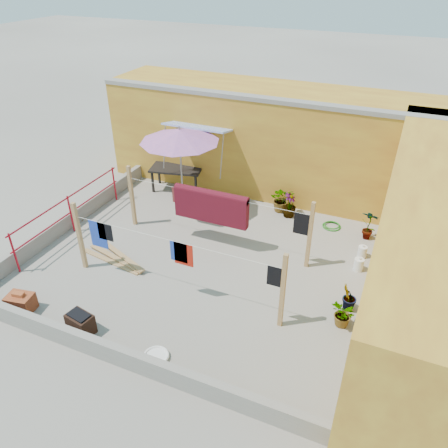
# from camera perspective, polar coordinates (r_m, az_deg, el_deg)

# --- Properties ---
(ground) EXTENTS (80.00, 80.00, 0.00)m
(ground) POSITION_cam_1_polar(r_m,az_deg,el_deg) (11.10, -2.97, -4.66)
(ground) COLOR #9E998E
(ground) RESTS_ON ground
(wall_back) EXTENTS (11.00, 3.27, 3.21)m
(wall_back) POSITION_cam_1_polar(r_m,az_deg,el_deg) (14.05, 7.29, 10.77)
(wall_back) COLOR gold
(wall_back) RESTS_ON ground
(wall_right) EXTENTS (2.40, 9.00, 3.20)m
(wall_right) POSITION_cam_1_polar(r_m,az_deg,el_deg) (9.45, 26.43, -3.82)
(wall_right) COLOR gold
(wall_right) RESTS_ON ground
(parapet_front) EXTENTS (8.30, 0.16, 0.44)m
(parapet_front) POSITION_cam_1_polar(r_m,az_deg,el_deg) (8.73, -13.79, -16.25)
(parapet_front) COLOR gray
(parapet_front) RESTS_ON ground
(parapet_left) EXTENTS (0.16, 7.30, 0.44)m
(parapet_left) POSITION_cam_1_polar(r_m,az_deg,el_deg) (13.05, -19.32, 0.61)
(parapet_left) COLOR gray
(parapet_left) RESTS_ON ground
(red_railing) EXTENTS (0.05, 4.20, 1.10)m
(red_railing) POSITION_cam_1_polar(r_m,az_deg,el_deg) (12.54, -19.50, 1.91)
(red_railing) COLOR #A3101F
(red_railing) RESTS_ON ground
(clothesline_rig) EXTENTS (5.09, 2.35, 1.80)m
(clothesline_rig) POSITION_cam_1_polar(r_m,az_deg,el_deg) (10.95, -2.21, 1.53)
(clothesline_rig) COLOR tan
(clothesline_rig) RESTS_ON ground
(patio_umbrella) EXTENTS (2.77, 2.77, 2.65)m
(patio_umbrella) POSITION_cam_1_polar(r_m,az_deg,el_deg) (12.15, -5.83, 11.36)
(patio_umbrella) COLOR gray
(patio_umbrella) RESTS_ON ground
(outdoor_table) EXTENTS (1.77, 1.15, 0.76)m
(outdoor_table) POSITION_cam_1_polar(r_m,az_deg,el_deg) (14.20, -6.25, 7.03)
(outdoor_table) COLOR black
(outdoor_table) RESTS_ON ground
(brick_stack) EXTENTS (0.61, 0.49, 0.48)m
(brick_stack) POSITION_cam_1_polar(r_m,az_deg,el_deg) (10.49, -25.00, -9.29)
(brick_stack) COLOR #973F23
(brick_stack) RESTS_ON ground
(lumber_pile) EXTENTS (1.99, 0.86, 0.12)m
(lumber_pile) POSITION_cam_1_polar(r_m,az_deg,el_deg) (11.37, -13.94, -4.35)
(lumber_pile) COLOR tan
(lumber_pile) RESTS_ON ground
(brazier) EXTENTS (0.59, 0.44, 0.48)m
(brazier) POSITION_cam_1_polar(r_m,az_deg,el_deg) (9.50, -18.21, -12.21)
(brazier) COLOR black
(brazier) RESTS_ON ground
(white_basin) EXTENTS (0.51, 0.51, 0.09)m
(white_basin) POSITION_cam_1_polar(r_m,az_deg,el_deg) (8.80, -8.87, -16.73)
(white_basin) COLOR silver
(white_basin) RESTS_ON ground
(water_jug_a) EXTENTS (0.24, 0.24, 0.37)m
(water_jug_a) POSITION_cam_1_polar(r_m,az_deg,el_deg) (11.14, 17.17, -5.08)
(water_jug_a) COLOR silver
(water_jug_a) RESTS_ON ground
(water_jug_b) EXTENTS (0.23, 0.23, 0.35)m
(water_jug_b) POSITION_cam_1_polar(r_m,az_deg,el_deg) (11.64, 17.61, -3.47)
(water_jug_b) COLOR silver
(water_jug_b) RESTS_ON ground
(green_hose) EXTENTS (0.52, 0.52, 0.08)m
(green_hose) POSITION_cam_1_polar(r_m,az_deg,el_deg) (12.73, 13.88, -0.22)
(green_hose) COLOR #1B6E18
(green_hose) RESTS_ON ground
(plant_back_a) EXTENTS (0.89, 0.84, 0.78)m
(plant_back_a) POSITION_cam_1_polar(r_m,az_deg,el_deg) (13.10, 7.56, 3.24)
(plant_back_a) COLOR #215418
(plant_back_a) RESTS_ON ground
(plant_back_b) EXTENTS (0.43, 0.43, 0.74)m
(plant_back_b) POSITION_cam_1_polar(r_m,az_deg,el_deg) (12.85, 8.53, 2.44)
(plant_back_b) COLOR #215418
(plant_back_b) RESTS_ON ground
(plant_right_a) EXTENTS (0.52, 0.41, 0.88)m
(plant_right_a) POSITION_cam_1_polar(r_m,az_deg,el_deg) (12.28, 18.44, -0.08)
(plant_right_a) COLOR #215418
(plant_right_a) RESTS_ON ground
(plant_right_b) EXTENTS (0.43, 0.47, 0.68)m
(plant_right_b) POSITION_cam_1_polar(r_m,az_deg,el_deg) (9.80, 15.97, -9.27)
(plant_right_b) COLOR #215418
(plant_right_b) RESTS_ON ground
(plant_right_c) EXTENTS (0.66, 0.69, 0.59)m
(plant_right_c) POSITION_cam_1_polar(r_m,az_deg,el_deg) (9.45, 15.36, -11.40)
(plant_right_c) COLOR #215418
(plant_right_c) RESTS_ON ground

